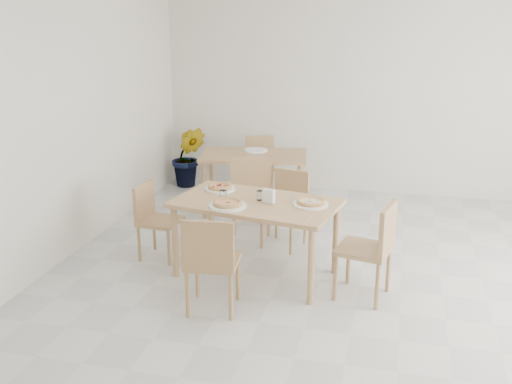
% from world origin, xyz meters
% --- Properties ---
extents(main_table, '(1.64, 1.12, 0.75)m').
position_xyz_m(main_table, '(-1.00, 0.47, 0.67)').
color(main_table, tan).
rests_on(main_table, ground).
extents(chair_south, '(0.47, 0.47, 0.87)m').
position_xyz_m(chair_south, '(-1.18, -0.36, 0.50)').
color(chair_south, '#A78453').
rests_on(chair_south, ground).
extents(chair_north, '(0.50, 0.50, 0.82)m').
position_xyz_m(chair_north, '(-0.86, 1.32, 0.47)').
color(chair_north, '#A78453').
rests_on(chair_north, ground).
extents(chair_west, '(0.41, 0.41, 0.78)m').
position_xyz_m(chair_west, '(-2.12, 0.65, 0.45)').
color(chair_west, '#A78453').
rests_on(chair_west, ground).
extents(chair_east, '(0.52, 0.52, 0.89)m').
position_xyz_m(chair_east, '(0.11, 0.24, 0.52)').
color(chair_east, '#A78453').
rests_on(chair_east, ground).
extents(plate_margherita, '(0.34, 0.34, 0.02)m').
position_xyz_m(plate_margherita, '(-1.21, 0.26, 0.76)').
color(plate_margherita, white).
rests_on(plate_margherita, main_table).
extents(plate_mushroom, '(0.33, 0.33, 0.02)m').
position_xyz_m(plate_mushroom, '(-0.48, 0.48, 0.76)').
color(plate_mushroom, white).
rests_on(plate_mushroom, main_table).
extents(plate_pepperoni, '(0.30, 0.30, 0.02)m').
position_xyz_m(plate_pepperoni, '(-1.43, 0.74, 0.76)').
color(plate_pepperoni, white).
rests_on(plate_pepperoni, main_table).
extents(pizza_margherita, '(0.35, 0.35, 0.03)m').
position_xyz_m(pizza_margherita, '(-1.21, 0.26, 0.78)').
color(pizza_margherita, '#EEB470').
rests_on(pizza_margherita, plate_margherita).
extents(pizza_mushroom, '(0.29, 0.29, 0.03)m').
position_xyz_m(pizza_mushroom, '(-0.48, 0.48, 0.78)').
color(pizza_mushroom, '#EEB470').
rests_on(pizza_mushroom, plate_mushroom).
extents(pizza_pepperoni, '(0.30, 0.30, 0.03)m').
position_xyz_m(pizza_pepperoni, '(-1.43, 0.74, 0.78)').
color(pizza_pepperoni, '#EEB470').
rests_on(pizza_pepperoni, plate_pepperoni).
extents(tumbler_a, '(0.07, 0.07, 0.09)m').
position_xyz_m(tumbler_a, '(-1.31, 0.44, 0.80)').
color(tumbler_a, white).
rests_on(tumbler_a, main_table).
extents(tumbler_b, '(0.07, 0.07, 0.09)m').
position_xyz_m(tumbler_b, '(-0.97, 0.52, 0.79)').
color(tumbler_b, white).
rests_on(tumbler_b, main_table).
extents(napkin_holder, '(0.14, 0.10, 0.14)m').
position_xyz_m(napkin_holder, '(-0.87, 0.42, 0.82)').
color(napkin_holder, silver).
rests_on(napkin_holder, main_table).
extents(fork_a, '(0.07, 0.19, 0.01)m').
position_xyz_m(fork_a, '(-0.45, 0.12, 0.75)').
color(fork_a, silver).
rests_on(fork_a, main_table).
extents(fork_b, '(0.04, 0.20, 0.01)m').
position_xyz_m(fork_b, '(-0.70, 0.63, 0.75)').
color(fork_b, silver).
rests_on(fork_b, main_table).
extents(second_table, '(1.40, 0.94, 0.75)m').
position_xyz_m(second_table, '(-1.47, 2.29, 0.65)').
color(second_table, '#A78453').
rests_on(second_table, ground).
extents(chair_back_s, '(0.54, 0.54, 0.92)m').
position_xyz_m(chair_back_s, '(-1.32, 1.56, 0.53)').
color(chair_back_s, '#A78453').
rests_on(chair_back_s, ground).
extents(chair_back_n, '(0.48, 0.48, 0.80)m').
position_xyz_m(chair_back_n, '(-1.57, 3.03, 0.46)').
color(chair_back_n, '#A78453').
rests_on(chair_back_n, ground).
extents(plate_empty, '(0.29, 0.29, 0.02)m').
position_xyz_m(plate_empty, '(-1.48, 2.45, 0.76)').
color(plate_empty, white).
rests_on(plate_empty, second_table).
extents(potted_plant, '(0.56, 0.49, 0.87)m').
position_xyz_m(potted_plant, '(-2.65, 3.15, 0.44)').
color(potted_plant, '#2F621D').
rests_on(potted_plant, ground).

